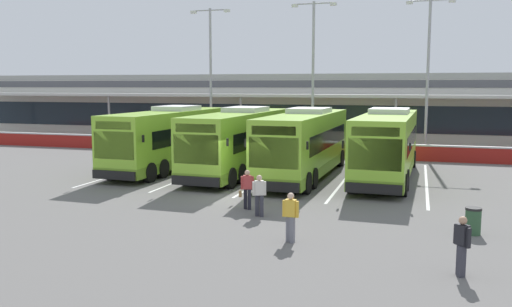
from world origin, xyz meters
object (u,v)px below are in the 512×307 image
(pedestrian_in_dark_coat, at_px, (259,194))
(litter_bin, at_px, (473,221))
(coach_bus_left_centre, at_px, (240,142))
(coach_bus_leftmost, at_px, (170,139))
(coach_bus_centre, at_px, (305,145))
(pedestrian_child, at_px, (462,244))
(lamp_post_east, at_px, (428,67))
(pedestrian_with_handbag, at_px, (247,188))
(pedestrian_near_bin, at_px, (291,215))
(coach_bus_right_centre, at_px, (387,146))
(lamp_post_centre, at_px, (313,68))
(lamp_post_west, at_px, (211,69))

(pedestrian_in_dark_coat, distance_m, litter_bin, 7.71)
(coach_bus_left_centre, bearing_deg, coach_bus_leftmost, 175.21)
(coach_bus_centre, height_order, pedestrian_child, coach_bus_centre)
(lamp_post_east, bearing_deg, pedestrian_with_handbag, -110.22)
(pedestrian_near_bin, bearing_deg, coach_bus_right_centre, 80.29)
(pedestrian_near_bin, bearing_deg, pedestrian_child, -19.05)
(coach_bus_right_centre, bearing_deg, litter_bin, -71.67)
(pedestrian_in_dark_coat, height_order, pedestrian_near_bin, same)
(pedestrian_child, xyz_separation_m, lamp_post_east, (-0.72, 25.09, 5.42))
(coach_bus_right_centre, height_order, lamp_post_east, lamp_post_east)
(coach_bus_centre, relative_size, lamp_post_centre, 1.11)
(pedestrian_with_handbag, relative_size, lamp_post_west, 0.15)
(coach_bus_right_centre, bearing_deg, pedestrian_with_handbag, -118.76)
(coach_bus_left_centre, xyz_separation_m, litter_bin, (11.69, -10.00, -1.32))
(pedestrian_in_dark_coat, height_order, lamp_post_east, lamp_post_east)
(coach_bus_left_centre, bearing_deg, lamp_post_east, 46.09)
(pedestrian_with_handbag, distance_m, pedestrian_near_bin, 4.89)
(coach_bus_centre, bearing_deg, pedestrian_child, -63.18)
(pedestrian_with_handbag, xyz_separation_m, pedestrian_near_bin, (2.77, -4.02, 0.02))
(coach_bus_right_centre, bearing_deg, lamp_post_centre, 122.39)
(pedestrian_in_dark_coat, bearing_deg, pedestrian_near_bin, -57.09)
(pedestrian_child, bearing_deg, coach_bus_centre, 116.82)
(coach_bus_leftmost, distance_m, coach_bus_right_centre, 12.81)
(lamp_post_centre, height_order, litter_bin, lamp_post_centre)
(coach_bus_leftmost, bearing_deg, pedestrian_child, -43.46)
(coach_bus_centre, relative_size, pedestrian_with_handbag, 7.55)
(coach_bus_leftmost, distance_m, pedestrian_near_bin, 16.81)
(coach_bus_left_centre, bearing_deg, lamp_post_west, 119.19)
(lamp_post_west, distance_m, litter_bin, 28.09)
(lamp_post_east, relative_size, litter_bin, 11.83)
(coach_bus_left_centre, xyz_separation_m, pedestrian_with_handbag, (3.17, -8.64, -0.93))
(pedestrian_child, distance_m, litter_bin, 4.48)
(pedestrian_with_handbag, height_order, lamp_post_east, lamp_post_east)
(lamp_post_centre, height_order, lamp_post_east, same)
(lamp_post_west, relative_size, litter_bin, 11.83)
(coach_bus_centre, height_order, pedestrian_in_dark_coat, coach_bus_centre)
(pedestrian_with_handbag, bearing_deg, pedestrian_in_dark_coat, -50.84)
(coach_bus_right_centre, bearing_deg, lamp_post_west, 143.96)
(pedestrian_in_dark_coat, bearing_deg, coach_bus_right_centre, 67.57)
(coach_bus_left_centre, distance_m, lamp_post_east, 15.49)
(coach_bus_leftmost, distance_m, lamp_post_west, 11.57)
(pedestrian_with_handbag, bearing_deg, lamp_post_centre, 92.66)
(pedestrian_in_dark_coat, bearing_deg, litter_bin, -2.58)
(coach_bus_right_centre, bearing_deg, coach_bus_leftmost, -179.38)
(pedestrian_near_bin, bearing_deg, pedestrian_in_dark_coat, 122.91)
(coach_bus_leftmost, height_order, coach_bus_centre, same)
(coach_bus_right_centre, xyz_separation_m, pedestrian_with_handbag, (-5.03, -9.17, -0.93))
(coach_bus_left_centre, distance_m, coach_bus_right_centre, 8.22)
(coach_bus_left_centre, relative_size, pedestrian_child, 7.55)
(pedestrian_in_dark_coat, height_order, litter_bin, pedestrian_in_dark_coat)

